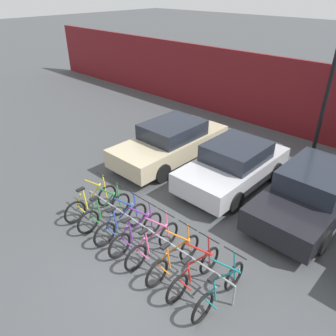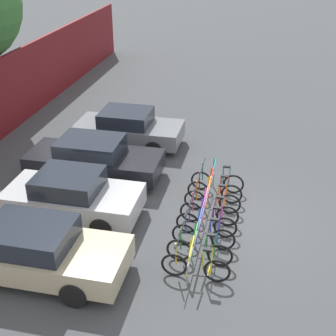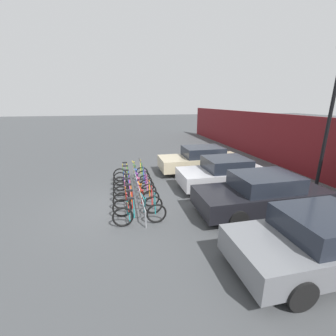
# 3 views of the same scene
# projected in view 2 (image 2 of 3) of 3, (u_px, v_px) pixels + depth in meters

# --- Properties ---
(ground_plane) EXTENTS (120.00, 120.00, 0.00)m
(ground_plane) POSITION_uv_depth(u_px,v_px,m) (228.00, 219.00, 13.72)
(ground_plane) COLOR #424447
(bike_rack) EXTENTS (4.81, 0.04, 0.57)m
(bike_rack) POSITION_uv_depth(u_px,v_px,m) (203.00, 214.00, 13.09)
(bike_rack) COLOR gray
(bike_rack) RESTS_ON ground
(bicycle_yellow) EXTENTS (0.68, 1.71, 1.05)m
(bicycle_yellow) POSITION_uv_depth(u_px,v_px,m) (195.00, 266.00, 11.28)
(bicycle_yellow) COLOR black
(bicycle_yellow) RESTS_ON ground
(bicycle_green) EXTENTS (0.68, 1.71, 1.05)m
(bicycle_green) POSITION_uv_depth(u_px,v_px,m) (199.00, 251.00, 11.79)
(bicycle_green) COLOR black
(bicycle_green) RESTS_ON ground
(bicycle_blue) EXTENTS (0.68, 1.71, 1.05)m
(bicycle_blue) POSITION_uv_depth(u_px,v_px,m) (203.00, 236.00, 12.38)
(bicycle_blue) COLOR black
(bicycle_blue) RESTS_ON ground
(bicycle_purple) EXTENTS (0.68, 1.71, 1.05)m
(bicycle_purple) POSITION_uv_depth(u_px,v_px,m) (206.00, 224.00, 12.86)
(bicycle_purple) COLOR black
(bicycle_purple) RESTS_ON ground
(bicycle_pink) EXTENTS (0.68, 1.71, 1.05)m
(bicycle_pink) POSITION_uv_depth(u_px,v_px,m) (209.00, 213.00, 13.35)
(bicycle_pink) COLOR black
(bicycle_pink) RESTS_ON ground
(bicycle_orange) EXTENTS (0.68, 1.71, 1.05)m
(bicycle_orange) POSITION_uv_depth(u_px,v_px,m) (212.00, 201.00, 13.91)
(bicycle_orange) COLOR black
(bicycle_orange) RESTS_ON ground
(bicycle_red) EXTENTS (0.68, 1.71, 1.05)m
(bicycle_red) POSITION_uv_depth(u_px,v_px,m) (215.00, 191.00, 14.40)
(bicycle_red) COLOR black
(bicycle_red) RESTS_ON ground
(bicycle_teal) EXTENTS (0.68, 1.71, 1.05)m
(bicycle_teal) POSITION_uv_depth(u_px,v_px,m) (217.00, 181.00, 14.95)
(bicycle_teal) COLOR black
(bicycle_teal) RESTS_ON ground
(car_beige) EXTENTS (1.91, 4.48, 1.40)m
(car_beige) POSITION_uv_depth(u_px,v_px,m) (35.00, 250.00, 11.33)
(car_beige) COLOR #C1B28E
(car_beige) RESTS_ON ground
(car_silver) EXTENTS (1.91, 3.93, 1.40)m
(car_silver) POSITION_uv_depth(u_px,v_px,m) (72.00, 196.00, 13.56)
(car_silver) COLOR #B7B7BC
(car_silver) RESTS_ON ground
(car_black) EXTENTS (1.91, 4.48, 1.40)m
(car_black) POSITION_uv_depth(u_px,v_px,m) (94.00, 159.00, 15.66)
(car_black) COLOR black
(car_black) RESTS_ON ground
(car_grey) EXTENTS (1.91, 4.05, 1.40)m
(car_grey) POSITION_uv_depth(u_px,v_px,m) (128.00, 128.00, 17.94)
(car_grey) COLOR slate
(car_grey) RESTS_ON ground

